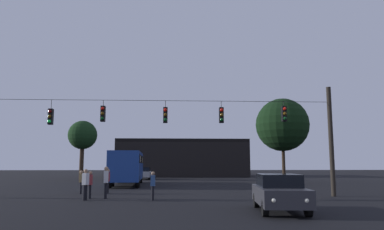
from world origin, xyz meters
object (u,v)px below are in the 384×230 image
(tree_behind_building, at_px, (282,125))
(city_bus, at_px, (128,165))
(pedestrian_crossing_left, at_px, (90,183))
(pedestrian_near_bus, at_px, (81,181))
(pedestrian_crossing_center, at_px, (85,183))
(tree_left_silhouette, at_px, (83,136))
(car_near_right, at_px, (279,192))
(pedestrian_far_side, at_px, (153,184))
(pedestrian_crossing_right, at_px, (106,180))
(pedestrian_trailing, at_px, (108,180))
(car_far_left, at_px, (144,173))

(tree_behind_building, bearing_deg, city_bus, -170.25)
(pedestrian_crossing_left, height_order, pedestrian_near_bus, pedestrian_crossing_left)
(pedestrian_crossing_left, relative_size, pedestrian_crossing_center, 0.93)
(tree_left_silhouette, bearing_deg, car_near_right, -63.04)
(pedestrian_crossing_center, bearing_deg, city_bus, 88.07)
(city_bus, relative_size, pedestrian_far_side, 7.26)
(pedestrian_crossing_left, xyz_separation_m, pedestrian_crossing_right, (0.90, -0.09, 0.16))
(pedestrian_far_side, bearing_deg, pedestrian_crossing_right, 161.12)
(pedestrian_crossing_center, height_order, pedestrian_crossing_right, pedestrian_crossing_right)
(tree_left_silhouette, bearing_deg, tree_behind_building, -22.33)
(city_bus, xyz_separation_m, pedestrian_trailing, (-0.07, -9.62, -0.97))
(car_far_left, distance_m, tree_left_silhouette, 9.06)
(tree_behind_building, bearing_deg, pedestrian_trailing, -141.77)
(car_far_left, bearing_deg, pedestrian_crossing_center, -92.14)
(pedestrian_trailing, relative_size, tree_left_silhouette, 0.22)
(car_far_left, xyz_separation_m, pedestrian_trailing, (-0.57, -21.86, 0.10))
(pedestrian_far_side, bearing_deg, pedestrian_crossing_center, 178.34)
(tree_left_silhouette, bearing_deg, car_far_left, 1.58)
(city_bus, bearing_deg, car_near_right, -65.77)
(car_near_right, bearing_deg, pedestrian_crossing_right, 144.13)
(pedestrian_crossing_center, height_order, pedestrian_trailing, pedestrian_crossing_center)
(city_bus, xyz_separation_m, car_far_left, (0.51, 12.24, -1.07))
(pedestrian_near_bus, xyz_separation_m, pedestrian_trailing, (1.73, 0.16, 0.06))
(pedestrian_near_bus, relative_size, tree_behind_building, 0.17)
(tree_left_silhouette, bearing_deg, pedestrian_trailing, -71.67)
(car_near_right, height_order, pedestrian_near_bus, car_near_right)
(car_far_left, height_order, pedestrian_near_bus, car_far_left)
(pedestrian_crossing_right, height_order, tree_behind_building, tree_behind_building)
(pedestrian_crossing_center, bearing_deg, pedestrian_crossing_left, 87.24)
(pedestrian_near_bus, relative_size, pedestrian_trailing, 0.94)
(pedestrian_trailing, bearing_deg, tree_left_silhouette, 108.33)
(pedestrian_crossing_left, bearing_deg, car_far_left, 87.89)
(pedestrian_crossing_center, bearing_deg, pedestrian_crossing_right, 40.71)
(car_near_right, bearing_deg, pedestrian_crossing_center, 150.80)
(pedestrian_crossing_left, xyz_separation_m, tree_behind_building, (15.97, 15.87, 5.10))
(city_bus, distance_m, pedestrian_trailing, 9.67)
(city_bus, distance_m, tree_left_silhouette, 14.49)
(city_bus, relative_size, pedestrian_crossing_right, 6.21)
(car_far_left, height_order, pedestrian_crossing_left, pedestrian_crossing_left)
(pedestrian_crossing_right, bearing_deg, tree_left_silhouette, 106.94)
(car_far_left, xyz_separation_m, pedestrian_crossing_right, (-0.04, -25.53, 0.23))
(pedestrian_crossing_left, bearing_deg, pedestrian_crossing_center, -92.76)
(pedestrian_near_bus, height_order, tree_behind_building, tree_behind_building)
(pedestrian_near_bus, height_order, pedestrian_far_side, pedestrian_far_side)
(pedestrian_crossing_center, relative_size, tree_behind_building, 0.19)
(pedestrian_near_bus, relative_size, tree_left_silhouette, 0.21)
(city_bus, bearing_deg, tree_left_silhouette, 121.05)
(city_bus, bearing_deg, pedestrian_far_side, -77.47)
(city_bus, relative_size, car_near_right, 2.48)
(pedestrian_crossing_center, distance_m, pedestrian_crossing_right, 1.25)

